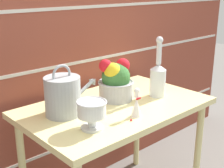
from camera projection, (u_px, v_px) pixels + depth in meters
brick_wall at (71, 35)px, 2.05m from camera, size 3.60×0.08×2.20m
patio_table at (116, 117)px, 1.88m from camera, size 1.11×0.68×0.74m
watering_can at (63, 96)px, 1.68m from camera, size 0.34×0.20×0.28m
crystal_pedestal_bowl at (92, 111)px, 1.52m from camera, size 0.15×0.15×0.15m
flower_planter at (116, 81)px, 1.90m from camera, size 0.22×0.22×0.26m
glass_decanter at (158, 77)px, 1.96m from camera, size 0.10×0.10×0.38m
figurine_vase at (136, 105)px, 1.67m from camera, size 0.06×0.06×0.16m
fallen_petal at (131, 120)px, 1.63m from camera, size 0.01×0.01×0.01m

